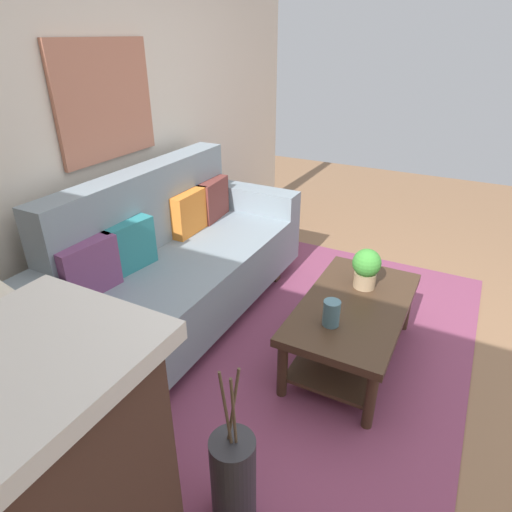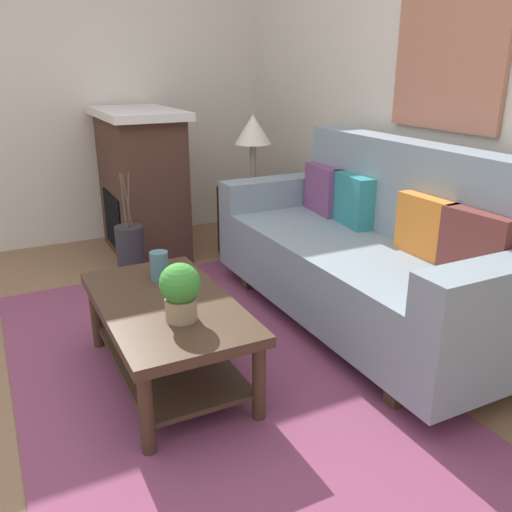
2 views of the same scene
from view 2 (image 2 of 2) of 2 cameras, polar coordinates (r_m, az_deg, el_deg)
The scene contains 20 objects.
ground_plane at distance 2.74m, azimuth -15.27°, elevation -14.20°, with size 9.03×9.03×0.00m, color #8C6647.
wall_back at distance 3.35m, azimuth 21.38°, elevation 15.93°, with size 5.03×0.10×2.70m, color beige.
wall_left at distance 4.91m, azimuth -17.23°, elevation 17.22°, with size 0.10×5.05×2.70m, color beige.
area_rug at distance 2.85m, azimuth -5.23°, elevation -11.96°, with size 2.92×1.82×0.01m, color #843D5B.
couch at distance 3.23m, azimuth 11.57°, elevation 0.05°, with size 2.13×0.84×1.08m.
throw_pillow_plum at distance 3.75m, azimuth 7.17°, elevation 6.99°, with size 0.36×0.12×0.32m, color #7A4270.
throw_pillow_teal at distance 3.49m, azimuth 10.18°, elevation 5.87°, with size 0.36×0.12×0.32m, color teal.
throw_pillow_orange at distance 3.01m, azimuth 17.64°, elevation 2.99°, with size 0.36×0.12×0.32m, color orange.
throw_pillow_maroon at distance 2.79m, azimuth 22.27°, elevation 1.18°, with size 0.36×0.12×0.32m, color brown.
coffee_table at distance 2.66m, azimuth -9.39°, elevation -6.96°, with size 1.10×0.60×0.43m.
tabletop_vase at distance 2.84m, azimuth -10.17°, elevation -1.02°, with size 0.10×0.10×0.15m, color slate.
potted_plant_tabletop at distance 2.37m, azimuth -8.01°, elevation -3.56°, with size 0.18×0.18×0.26m.
side_table at distance 4.35m, azimuth -0.31°, elevation 3.50°, with size 0.44×0.44×0.56m, color #422D1E.
table_lamp at distance 4.20m, azimuth -0.32°, elevation 12.89°, with size 0.28×0.28×0.57m.
fireplace at distance 4.47m, azimuth -11.99°, elevation 7.57°, with size 1.02×0.58×1.16m.
floor_vase at distance 3.83m, azimuth -13.04°, elevation -0.18°, with size 0.19×0.19×0.45m, color #2D2D33.
floor_vase_branch_a at distance 3.69m, azimuth -13.45°, elevation 5.66°, with size 0.01×0.01×0.36m, color brown.
floor_vase_branch_b at distance 3.72m, azimuth -13.30°, elevation 5.79°, with size 0.01×0.01×0.36m, color brown.
floor_vase_branch_c at distance 3.72m, azimuth -13.82°, elevation 5.72°, with size 0.01×0.01×0.36m, color brown.
framed_painting at distance 3.36m, azimuth 19.53°, elevation 18.72°, with size 0.81×0.03×0.73m, color #B77056.
Camera 2 is at (2.27, -0.36, 1.50)m, focal length 37.90 mm.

